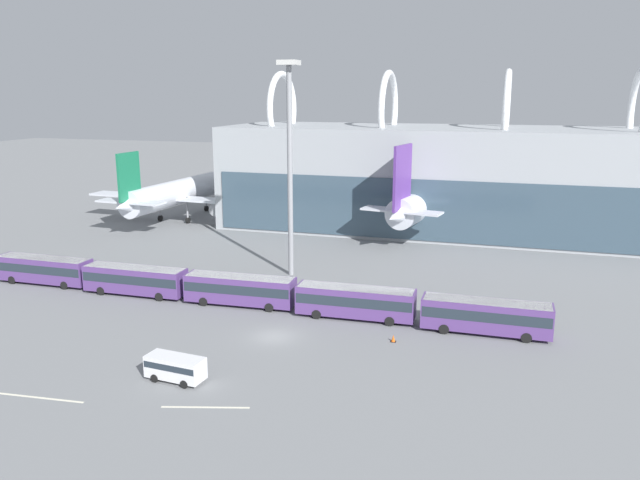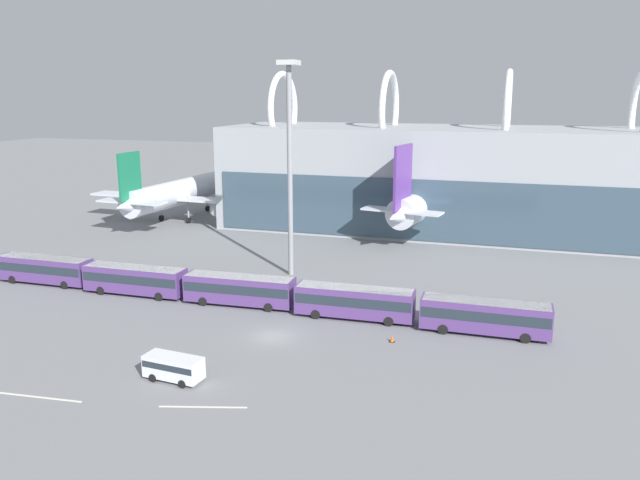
{
  "view_description": "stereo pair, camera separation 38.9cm",
  "coord_description": "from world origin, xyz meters",
  "views": [
    {
      "loc": [
        20.95,
        -52.89,
        23.01
      ],
      "look_at": [
        -2.77,
        24.09,
        4.0
      ],
      "focal_mm": 35.0,
      "sensor_mm": 36.0,
      "label": 1
    },
    {
      "loc": [
        21.32,
        -52.77,
        23.01
      ],
      "look_at": [
        -2.77,
        24.09,
        4.0
      ],
      "focal_mm": 35.0,
      "sensor_mm": 36.0,
      "label": 2
    }
  ],
  "objects": [
    {
      "name": "floodlight_mast",
      "position": [
        -5.6,
        20.46,
        16.18
      ],
      "size": [
        2.35,
        2.35,
        26.89
      ],
      "color": "gray",
      "rests_on": "ground_plane"
    },
    {
      "name": "shuttle_bus_0",
      "position": [
        -33.38,
        7.77,
        1.96
      ],
      "size": [
        12.43,
        2.93,
        3.34
      ],
      "rotation": [
        0.0,
        0.0,
        0.01
      ],
      "color": "#56387A",
      "rests_on": "ground_plane"
    },
    {
      "name": "shuttle_bus_2",
      "position": [
        -6.93,
        7.48,
        1.96
      ],
      "size": [
        12.52,
        3.34,
        3.34
      ],
      "rotation": [
        0.0,
        0.0,
        0.04
      ],
      "color": "#56387A",
      "rests_on": "ground_plane"
    },
    {
      "name": "airliner_at_gate_near",
      "position": [
        -37.44,
        46.67,
        5.24
      ],
      "size": [
        34.12,
        34.82,
        13.77
      ],
      "rotation": [
        0.0,
        0.0,
        1.52
      ],
      "color": "silver",
      "rests_on": "ground_plane"
    },
    {
      "name": "lane_stripe_1",
      "position": [
        -21.41,
        11.82,
        0.0
      ],
      "size": [
        9.63,
        2.97,
        0.01
      ],
      "primitive_type": "cube",
      "rotation": [
        0.0,
        0.0,
        -0.28
      ],
      "color": "silver",
      "rests_on": "ground_plane"
    },
    {
      "name": "shuttle_bus_1",
      "position": [
        -20.16,
        7.29,
        1.96
      ],
      "size": [
        12.44,
        2.98,
        3.34
      ],
      "rotation": [
        0.0,
        0.0,
        0.01
      ],
      "color": "#56387A",
      "rests_on": "ground_plane"
    },
    {
      "name": "airliner_at_gate_far",
      "position": [
        8.5,
        53.76,
        5.37
      ],
      "size": [
        46.15,
        42.91,
        15.69
      ],
      "rotation": [
        0.0,
        0.0,
        1.39
      ],
      "color": "silver",
      "rests_on": "ground_plane"
    },
    {
      "name": "traffic_cone_0",
      "position": [
        11.29,
        2.1,
        0.33
      ],
      "size": [
        0.52,
        0.52,
        0.67
      ],
      "color": "black",
      "rests_on": "ground_plane"
    },
    {
      "name": "lane_stripe_0",
      "position": [
        -14.81,
        -17.24,
        0.0
      ],
      "size": [
        11.46,
        1.3,
        0.01
      ],
      "primitive_type": "cube",
      "rotation": [
        0.0,
        0.0,
        0.09
      ],
      "color": "silver",
      "rests_on": "ground_plane"
    },
    {
      "name": "ground_plane",
      "position": [
        0.0,
        0.0,
        0.0
      ],
      "size": [
        440.0,
        440.0,
        0.0
      ],
      "primitive_type": "plane",
      "color": "slate"
    },
    {
      "name": "shuttle_bus_4",
      "position": [
        19.51,
        6.83,
        1.96
      ],
      "size": [
        12.43,
        2.93,
        3.34
      ],
      "rotation": [
        0.0,
        0.0,
        0.01
      ],
      "color": "#56387A",
      "rests_on": "ground_plane"
    },
    {
      "name": "service_van_foreground",
      "position": [
        -4.25,
        -11.31,
        1.25
      ],
      "size": [
        5.08,
        2.36,
        2.1
      ],
      "rotation": [
        0.0,
        0.0,
        -0.09
      ],
      "color": "silver",
      "rests_on": "ground_plane"
    },
    {
      "name": "shuttle_bus_3",
      "position": [
        6.29,
        7.23,
        1.96
      ],
      "size": [
        12.49,
        3.17,
        3.34
      ],
      "rotation": [
        0.0,
        0.0,
        0.03
      ],
      "color": "#56387A",
      "rests_on": "ground_plane"
    },
    {
      "name": "lane_stripe_2",
      "position": [
        0.13,
        -14.64,
        0.0
      ],
      "size": [
        6.5,
        2.07,
        0.01
      ],
      "primitive_type": "cube",
      "rotation": [
        0.0,
        0.0,
        0.28
      ],
      "color": "silver",
      "rests_on": "ground_plane"
    }
  ]
}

